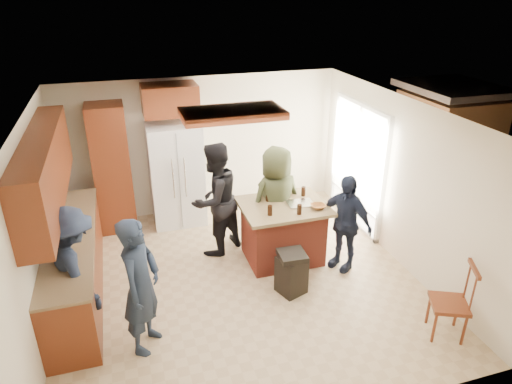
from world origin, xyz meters
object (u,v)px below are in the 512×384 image
object	(u,v)px
person_behind_left	(215,200)
person_side_right	(345,223)
kitchen_island	(283,231)
trash_bin	(291,272)
refrigerator	(176,175)
person_front_left	(141,286)
person_counter	(75,270)
person_behind_right	(276,201)
spindle_chair	(451,304)

from	to	relation	value
person_behind_left	person_side_right	size ratio (longest dim) A/B	1.21
kitchen_island	trash_bin	distance (m)	0.88
refrigerator	trash_bin	distance (m)	2.88
person_front_left	kitchen_island	distance (m)	2.57
refrigerator	person_front_left	bearing A→B (deg)	-105.29
person_front_left	person_side_right	distance (m)	3.08
refrigerator	trash_bin	size ratio (longest dim) A/B	2.86
person_counter	kitchen_island	world-z (taller)	person_counter
person_behind_left	kitchen_island	size ratio (longest dim) A/B	1.42
person_counter	trash_bin	bearing A→B (deg)	-118.02
refrigerator	kitchen_island	bearing A→B (deg)	-51.66
person_behind_right	person_counter	size ratio (longest dim) A/B	1.07
person_front_left	person_side_right	bearing A→B (deg)	-46.39
person_front_left	person_side_right	world-z (taller)	person_front_left
kitchen_island	person_front_left	bearing A→B (deg)	-149.20
person_counter	person_front_left	bearing A→B (deg)	-154.28
person_front_left	kitchen_island	world-z (taller)	person_front_left
kitchen_island	trash_bin	bearing A→B (deg)	-101.85
person_front_left	trash_bin	distance (m)	2.12
person_counter	kitchen_island	distance (m)	3.02
person_front_left	trash_bin	world-z (taller)	person_front_left
kitchen_island	spindle_chair	size ratio (longest dim) A/B	1.29
person_side_right	kitchen_island	size ratio (longest dim) A/B	1.17
person_front_left	person_behind_right	size ratio (longest dim) A/B	0.97
spindle_chair	refrigerator	bearing A→B (deg)	124.59
person_behind_right	trash_bin	xyz separation A→B (m)	(-0.16, -1.12, -0.55)
person_behind_left	spindle_chair	xyz separation A→B (m)	(2.27, -2.72, -0.45)
person_side_right	person_front_left	bearing A→B (deg)	-103.70
person_side_right	kitchen_island	bearing A→B (deg)	-150.51
person_front_left	spindle_chair	bearing A→B (deg)	-76.16
person_behind_right	person_side_right	distance (m)	1.11
trash_bin	spindle_chair	world-z (taller)	spindle_chair
person_behind_right	trash_bin	distance (m)	1.26
person_counter	person_behind_right	bearing A→B (deg)	-96.38
person_side_right	refrigerator	distance (m)	3.07
refrigerator	kitchen_island	world-z (taller)	refrigerator
person_front_left	person_counter	size ratio (longest dim) A/B	1.04
person_front_left	spindle_chair	xyz separation A→B (m)	(3.53, -0.89, -0.39)
person_side_right	spindle_chair	size ratio (longest dim) A/B	1.51
refrigerator	trash_bin	world-z (taller)	refrigerator
person_behind_left	person_front_left	bearing A→B (deg)	22.67
refrigerator	kitchen_island	xyz separation A→B (m)	(1.36, -1.72, -0.43)
person_side_right	trash_bin	distance (m)	1.12
refrigerator	spindle_chair	xyz separation A→B (m)	(2.70, -3.91, -0.45)
spindle_chair	person_behind_left	bearing A→B (deg)	129.91
kitchen_island	spindle_chair	xyz separation A→B (m)	(1.34, -2.20, -0.02)
person_counter	trash_bin	world-z (taller)	person_counter
person_behind_left	spindle_chair	bearing A→B (deg)	97.13
person_behind_left	person_side_right	xyz separation A→B (m)	(1.72, -1.00, -0.16)
person_behind_left	kitchen_island	distance (m)	1.15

